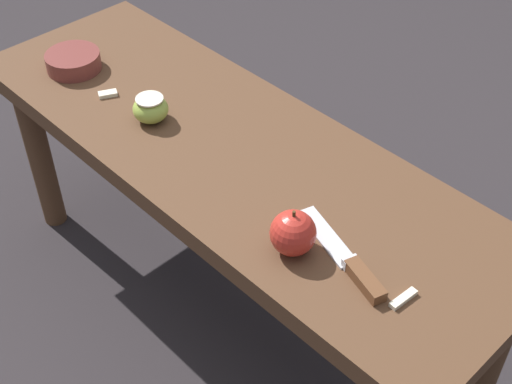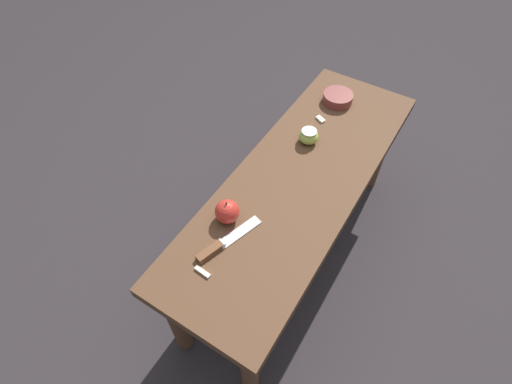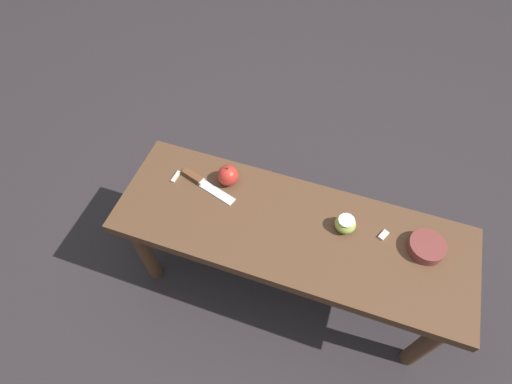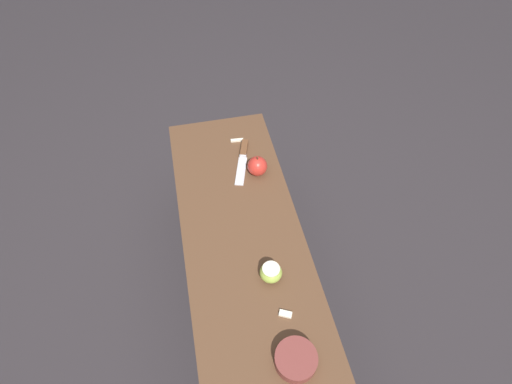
{
  "view_description": "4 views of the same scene",
  "coord_description": "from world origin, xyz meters",
  "px_view_note": "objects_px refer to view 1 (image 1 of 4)",
  "views": [
    {
      "loc": [
        -0.77,
        0.68,
        1.29
      ],
      "look_at": [
        -0.15,
        0.08,
        0.5
      ],
      "focal_mm": 50.0,
      "sensor_mm": 36.0,
      "label": 1
    },
    {
      "loc": [
        -0.8,
        -0.33,
        1.45
      ],
      "look_at": [
        -0.15,
        0.08,
        0.5
      ],
      "focal_mm": 28.0,
      "sensor_mm": 36.0,
      "label": 2
    },
    {
      "loc": [
        0.1,
        -0.64,
        1.61
      ],
      "look_at": [
        -0.15,
        0.08,
        0.5
      ],
      "focal_mm": 28.0,
      "sensor_mm": 36.0,
      "label": 3
    },
    {
      "loc": [
        0.7,
        -0.11,
        1.58
      ],
      "look_at": [
        -0.15,
        0.08,
        0.5
      ],
      "focal_mm": 28.0,
      "sensor_mm": 36.0,
      "label": 4
    }
  ],
  "objects_px": {
    "knife": "(352,266)",
    "bowl": "(73,61)",
    "apple_cut": "(151,109)",
    "wooden_bench": "(230,174)",
    "apple_whole": "(293,233)"
  },
  "relations": [
    {
      "from": "wooden_bench",
      "to": "knife",
      "type": "bearing_deg",
      "value": 168.8
    },
    {
      "from": "knife",
      "to": "bowl",
      "type": "height_order",
      "value": "bowl"
    },
    {
      "from": "wooden_bench",
      "to": "bowl",
      "type": "distance_m",
      "value": 0.43
    },
    {
      "from": "knife",
      "to": "apple_cut",
      "type": "distance_m",
      "value": 0.52
    },
    {
      "from": "knife",
      "to": "apple_cut",
      "type": "height_order",
      "value": "apple_cut"
    },
    {
      "from": "bowl",
      "to": "apple_cut",
      "type": "bearing_deg",
      "value": -178.73
    },
    {
      "from": "bowl",
      "to": "knife",
      "type": "bearing_deg",
      "value": 179.26
    },
    {
      "from": "knife",
      "to": "bowl",
      "type": "relative_size",
      "value": 1.93
    },
    {
      "from": "knife",
      "to": "apple_whole",
      "type": "xyz_separation_m",
      "value": [
        0.09,
        0.04,
        0.03
      ]
    },
    {
      "from": "wooden_bench",
      "to": "apple_cut",
      "type": "xyz_separation_m",
      "value": [
        0.16,
        0.05,
        0.1
      ]
    },
    {
      "from": "knife",
      "to": "apple_cut",
      "type": "xyz_separation_m",
      "value": [
        0.52,
        -0.02,
        0.02
      ]
    },
    {
      "from": "apple_whole",
      "to": "apple_cut",
      "type": "relative_size",
      "value": 1.21
    },
    {
      "from": "wooden_bench",
      "to": "apple_cut",
      "type": "height_order",
      "value": "apple_cut"
    },
    {
      "from": "knife",
      "to": "wooden_bench",
      "type": "bearing_deg",
      "value": 6.06
    },
    {
      "from": "apple_cut",
      "to": "wooden_bench",
      "type": "bearing_deg",
      "value": -161.26
    }
  ]
}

